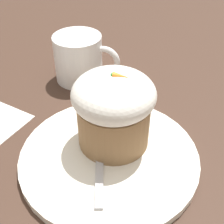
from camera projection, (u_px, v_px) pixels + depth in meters
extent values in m
plane|color=#3D281E|center=(109.00, 160.00, 0.43)|extent=(4.00, 4.00, 0.00)
cylinder|color=white|center=(109.00, 157.00, 0.43)|extent=(0.24, 0.24, 0.01)
cylinder|color=olive|center=(112.00, 123.00, 0.42)|extent=(0.10, 0.10, 0.06)
ellipsoid|color=white|center=(112.00, 94.00, 0.39)|extent=(0.11, 0.11, 0.06)
cone|color=orange|center=(121.00, 77.00, 0.37)|extent=(0.02, 0.01, 0.01)
sphere|color=green|center=(112.00, 75.00, 0.38)|extent=(0.01, 0.01, 0.01)
cube|color=#B7B7BC|center=(99.00, 182.00, 0.38)|extent=(0.03, 0.08, 0.00)
ellipsoid|color=#B7B7BC|center=(100.00, 152.00, 0.42)|extent=(0.04, 0.05, 0.01)
cylinder|color=white|center=(78.00, 58.00, 0.57)|extent=(0.09, 0.09, 0.09)
torus|color=white|center=(104.00, 61.00, 0.56)|extent=(0.06, 0.01, 0.06)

